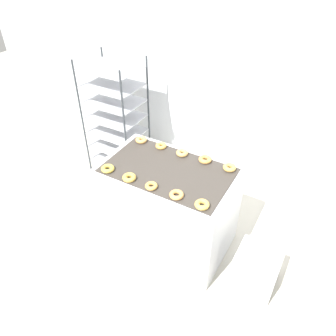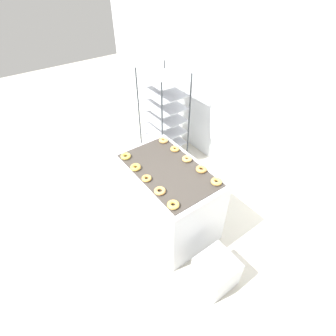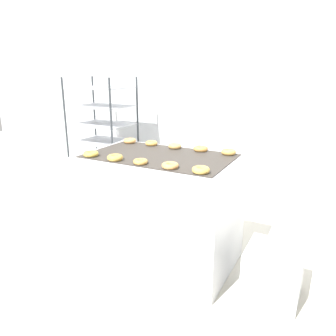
% 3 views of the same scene
% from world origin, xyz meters
% --- Properties ---
extents(ground_plane, '(14.00, 14.00, 0.00)m').
position_xyz_m(ground_plane, '(0.00, 0.00, 0.00)').
color(ground_plane, beige).
extents(wall_back, '(8.00, 0.05, 2.80)m').
position_xyz_m(wall_back, '(0.00, 2.12, 1.40)').
color(wall_back, silver).
rests_on(wall_back, ground_plane).
extents(fryer_machine, '(1.28, 0.80, 0.96)m').
position_xyz_m(fryer_machine, '(0.00, 0.65, 0.48)').
color(fryer_machine, silver).
rests_on(fryer_machine, ground_plane).
extents(baking_rack_cart, '(0.69, 0.55, 1.56)m').
position_xyz_m(baking_rack_cart, '(-1.24, 1.47, 0.79)').
color(baking_rack_cart, '#33383D').
rests_on(baking_rack_cart, ground_plane).
extents(glaze_bin, '(0.39, 0.39, 0.38)m').
position_xyz_m(glaze_bin, '(0.99, 0.58, 0.19)').
color(glaze_bin, silver).
rests_on(glaze_bin, ground_plane).
extents(donut_near_leftmost, '(0.12, 0.12, 0.04)m').
position_xyz_m(donut_near_leftmost, '(-0.48, 0.36, 0.98)').
color(donut_near_leftmost, gold).
rests_on(donut_near_leftmost, fryer_machine).
extents(donut_near_left, '(0.12, 0.12, 0.04)m').
position_xyz_m(donut_near_left, '(-0.23, 0.35, 0.98)').
color(donut_near_left, gold).
rests_on(donut_near_left, fryer_machine).
extents(donut_near_center, '(0.11, 0.11, 0.04)m').
position_xyz_m(donut_near_center, '(-0.00, 0.35, 0.97)').
color(donut_near_center, gold).
rests_on(donut_near_center, fryer_machine).
extents(donut_near_right, '(0.12, 0.12, 0.04)m').
position_xyz_m(donut_near_right, '(0.25, 0.36, 0.97)').
color(donut_near_right, tan).
rests_on(donut_near_right, fryer_machine).
extents(donut_near_rightmost, '(0.12, 0.12, 0.04)m').
position_xyz_m(donut_near_rightmost, '(0.48, 0.36, 0.98)').
color(donut_near_rightmost, gold).
rests_on(donut_near_rightmost, fryer_machine).
extents(donut_far_leftmost, '(0.12, 0.12, 0.04)m').
position_xyz_m(donut_far_leftmost, '(-0.49, 0.93, 0.98)').
color(donut_far_leftmost, tan).
rests_on(donut_far_leftmost, fryer_machine).
extents(donut_far_left, '(0.11, 0.11, 0.04)m').
position_xyz_m(donut_far_left, '(-0.25, 0.94, 0.97)').
color(donut_far_left, gold).
rests_on(donut_far_left, fryer_machine).
extents(donut_far_center, '(0.12, 0.12, 0.04)m').
position_xyz_m(donut_far_center, '(0.00, 0.93, 0.98)').
color(donut_far_center, tan).
rests_on(donut_far_center, fryer_machine).
extents(donut_far_right, '(0.13, 0.13, 0.04)m').
position_xyz_m(donut_far_right, '(0.24, 0.94, 0.98)').
color(donut_far_right, gold).
rests_on(donut_far_right, fryer_machine).
extents(donut_far_rightmost, '(0.12, 0.12, 0.04)m').
position_xyz_m(donut_far_rightmost, '(0.50, 0.94, 0.98)').
color(donut_far_rightmost, gold).
rests_on(donut_far_rightmost, fryer_machine).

